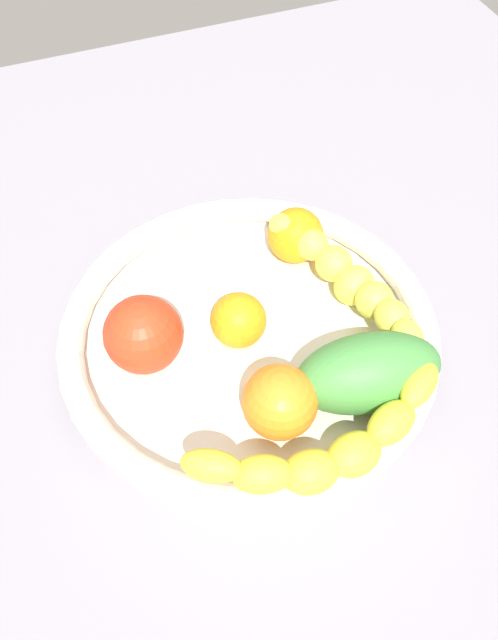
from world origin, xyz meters
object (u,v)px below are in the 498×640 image
object	(u,v)px
banana_draped_left	(351,281)
tomato_red	(143,334)
orange_mid_right	(280,402)
fruit_bowl	(249,339)
banana_draped_right	(328,450)
orange_front	(296,236)
orange_mid_left	(238,320)
mango_green	(368,373)

from	to	relation	value
banana_draped_left	tomato_red	bearing A→B (deg)	178.25
orange_mid_right	tomato_red	distance (cm)	13.90
fruit_bowl	banana_draped_right	xyz separation A→B (cm)	(1.09, -14.79, 3.28)
orange_front	orange_mid_left	world-z (taller)	orange_front
fruit_bowl	orange_front	bearing A→B (deg)	45.51
banana_draped_right	mango_green	size ratio (longest dim) A/B	1.84
orange_mid_left	tomato_red	xyz separation A→B (cm)	(-8.81, 0.86, 0.97)
tomato_red	fruit_bowl	bearing A→B (deg)	-8.46
fruit_bowl	orange_mid_left	bearing A→B (deg)	145.56
banana_draped_right	orange_mid_left	world-z (taller)	banana_draped_right
banana_draped_left	orange_mid_right	distance (cm)	15.41
fruit_bowl	orange_front	xyz separation A→B (cm)	(8.46, 8.61, 2.79)
fruit_bowl	mango_green	distance (cm)	12.46
orange_mid_left	banana_draped_left	bearing A→B (deg)	1.13
banana_draped_left	mango_green	size ratio (longest dim) A/B	1.60
fruit_bowl	orange_mid_left	size ratio (longest dim) A/B	6.77
orange_mid_right	mango_green	bearing A→B (deg)	-1.14
fruit_bowl	tomato_red	size ratio (longest dim) A/B	4.96
banana_draped_right	orange_mid_right	bearing A→B (deg)	108.83
banana_draped_right	mango_green	distance (cm)	8.28
fruit_bowl	banana_draped_right	size ratio (longest dim) A/B	1.50
fruit_bowl	orange_front	size ratio (longest dim) A/B	6.23
fruit_bowl	orange_mid_right	size ratio (longest dim) A/B	5.50
orange_front	tomato_red	xyz separation A→B (cm)	(-18.10, -7.17, 0.74)
fruit_bowl	mango_green	xyz separation A→B (cm)	(7.40, -9.44, 3.39)
banana_draped_left	orange_front	size ratio (longest dim) A/B	3.62
tomato_red	mango_green	size ratio (longest dim) A/B	0.55
tomato_red	orange_mid_left	bearing A→B (deg)	-5.57
banana_draped_left	orange_mid_right	bearing A→B (deg)	-139.13
orange_mid_left	tomato_red	size ratio (longest dim) A/B	0.73
orange_mid_left	mango_green	distance (cm)	13.00
tomato_red	mango_green	bearing A→B (deg)	-32.52
banana_draped_right	mango_green	bearing A→B (deg)	40.26
banana_draped_left	orange_front	bearing A→B (deg)	107.10
banana_draped_left	tomato_red	world-z (taller)	tomato_red
orange_mid_right	banana_draped_left	bearing A→B (deg)	40.87
tomato_red	banana_draped_right	bearing A→B (deg)	-56.50
banana_draped_right	orange_front	xyz separation A→B (cm)	(7.37, 23.39, -0.49)
orange_mid_left	orange_mid_right	bearing A→B (deg)	-89.73
orange_front	orange_mid_right	xyz separation A→B (cm)	(-9.25, -17.88, 0.38)
banana_draped_left	banana_draped_right	size ratio (longest dim) A/B	0.87
orange_mid_right	tomato_red	bearing A→B (deg)	129.59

